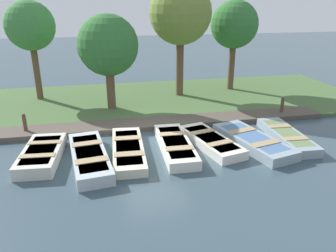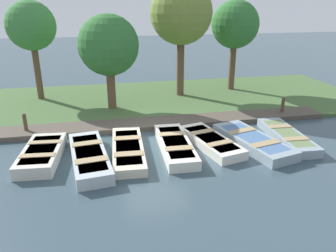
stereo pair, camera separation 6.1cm
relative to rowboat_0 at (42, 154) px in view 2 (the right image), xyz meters
name	(u,v)px [view 2 (the right image)]	position (x,y,z in m)	size (l,w,h in m)	color
ground_plane	(154,140)	(-0.87, 3.92, -0.21)	(80.00, 80.00, 0.00)	#384C56
shore_bank	(138,101)	(-5.87, 3.92, -0.14)	(8.00, 24.00, 0.14)	#476638
dock_walkway	(148,124)	(-2.39, 3.92, -0.11)	(1.26, 15.71, 0.20)	#51473D
rowboat_0	(42,154)	(0.00, 0.00, 0.00)	(2.85, 1.40, 0.43)	beige
rowboat_1	(89,157)	(0.51, 1.54, -0.01)	(3.63, 1.51, 0.41)	#B2BCC1
rowboat_2	(128,149)	(0.12, 2.84, -0.05)	(3.57, 1.22, 0.33)	beige
rowboat_3	(175,145)	(0.15, 4.51, -0.03)	(3.44, 1.15, 0.37)	silver
rowboat_4	(210,141)	(0.07, 5.85, -0.04)	(3.25, 1.75, 0.36)	silver
rowboat_5	(253,141)	(0.38, 7.37, -0.03)	(3.67, 2.00, 0.37)	#8C9EA8
rowboat_6	(287,136)	(0.19, 8.86, -0.04)	(3.35, 1.16, 0.35)	#8C9EA8
mooring_post_near	(25,124)	(-2.41, -0.92, 0.24)	(0.15, 0.15, 0.90)	brown
mooring_post_far	(283,107)	(-2.41, 10.13, 0.24)	(0.15, 0.15, 0.90)	brown
park_tree_far_left	(31,27)	(-7.27, -1.06, 3.57)	(2.41, 2.41, 5.04)	brown
park_tree_left	(109,46)	(-4.87, 2.55, 2.85)	(2.76, 2.76, 4.48)	brown
park_tree_center	(181,14)	(-6.48, 6.32, 4.15)	(3.19, 3.19, 6.00)	brown
park_tree_right	(235,25)	(-7.12, 9.54, 3.50)	(2.61, 2.61, 5.07)	brown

